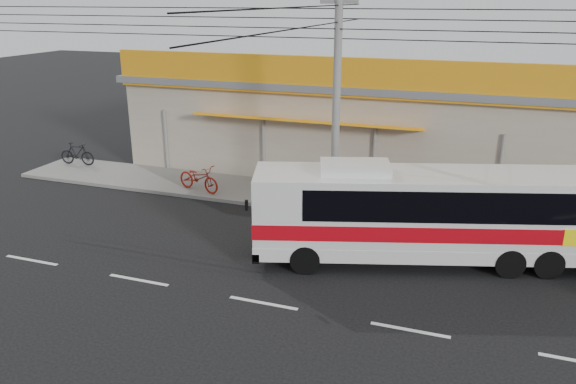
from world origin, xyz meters
name	(u,v)px	position (x,y,z in m)	size (l,w,h in m)	color
ground	(293,265)	(0.00, 0.00, 0.00)	(120.00, 120.00, 0.00)	black
sidewalk	(340,201)	(0.00, 6.00, 0.07)	(30.00, 3.20, 0.15)	slate
lane_markings	(263,303)	(0.00, -2.50, 0.00)	(50.00, 0.12, 0.01)	silver
storefront_building	(370,121)	(-0.01, 11.54, 2.30)	(22.60, 9.20, 5.70)	gray
coach_bus	(430,210)	(3.91, 1.67, 1.74)	(10.73, 5.23, 3.25)	silver
motorbike_red	(199,178)	(-5.98, 5.06, 0.72)	(0.76, 2.17, 1.14)	maroon
motorbike_dark	(77,154)	(-13.50, 6.59, 0.71)	(0.53, 1.86, 1.12)	black
utility_pole	(339,22)	(0.18, 4.20, 7.18)	(34.00, 14.00, 8.71)	slate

